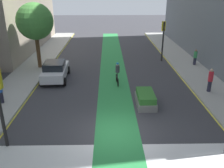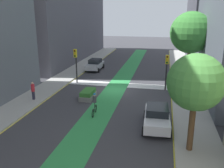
# 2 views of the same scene
# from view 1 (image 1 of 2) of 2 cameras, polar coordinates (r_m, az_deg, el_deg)

# --- Properties ---
(ground_plane) EXTENTS (120.00, 120.00, 0.00)m
(ground_plane) POSITION_cam_1_polar(r_m,az_deg,el_deg) (13.17, 0.66, -11.37)
(ground_plane) COLOR #38383D
(bike_lane_paint) EXTENTS (2.40, 60.00, 0.01)m
(bike_lane_paint) POSITION_cam_1_polar(r_m,az_deg,el_deg) (13.17, 1.25, -11.35)
(bike_lane_paint) COLOR #2D8C47
(bike_lane_paint) RESTS_ON ground_plane
(crosswalk_band) EXTENTS (12.00, 1.80, 0.01)m
(crosswalk_band) POSITION_cam_1_polar(r_m,az_deg,el_deg) (11.55, 0.96, -16.80)
(crosswalk_band) COLOR silver
(crosswalk_band) RESTS_ON ground_plane
(curb_stripe_left) EXTENTS (0.16, 60.00, 0.01)m
(curb_stripe_left) POSITION_cam_1_polar(r_m,az_deg,el_deg) (14.32, -24.56, -10.60)
(curb_stripe_left) COLOR yellow
(curb_stripe_left) RESTS_ON ground_plane
(traffic_signal_far_right) EXTENTS (0.35, 0.52, 4.08)m
(traffic_signal_far_right) POSITION_cam_1_polar(r_m,az_deg,el_deg) (25.68, 12.06, 11.63)
(traffic_signal_far_right) COLOR black
(traffic_signal_far_right) RESTS_ON ground_plane
(car_white_left_far) EXTENTS (2.17, 4.27, 1.57)m
(car_white_left_far) POSITION_cam_1_polar(r_m,az_deg,el_deg) (20.68, -13.34, 3.18)
(car_white_left_far) COLOR silver
(car_white_left_far) RESTS_ON ground_plane
(cyclist_in_lane) EXTENTS (0.32, 1.73, 1.86)m
(cyclist_in_lane) POSITION_cam_1_polar(r_m,az_deg,el_deg) (19.00, 1.29, 2.65)
(cyclist_in_lane) COLOR black
(cyclist_in_lane) RESTS_ON ground_plane
(pedestrian_sidewalk_right_a) EXTENTS (0.34, 0.34, 1.74)m
(pedestrian_sidewalk_right_a) POSITION_cam_1_polar(r_m,az_deg,el_deg) (18.73, 22.30, 0.90)
(pedestrian_sidewalk_right_a) COLOR #262638
(pedestrian_sidewalk_right_a) RESTS_ON sidewalk_right
(pedestrian_sidewalk_left_a) EXTENTS (0.34, 0.34, 1.66)m
(pedestrian_sidewalk_left_a) POSITION_cam_1_polar(r_m,az_deg,el_deg) (17.22, -25.04, -1.48)
(pedestrian_sidewalk_left_a) COLOR #262638
(pedestrian_sidewalk_left_a) RESTS_ON sidewalk_left
(pedestrian_sidewalk_right_b) EXTENTS (0.34, 0.34, 1.53)m
(pedestrian_sidewalk_right_b) POSITION_cam_1_polar(r_m,az_deg,el_deg) (25.02, 19.14, 6.06)
(pedestrian_sidewalk_right_b) COLOR #262638
(pedestrian_sidewalk_right_b) RESTS_ON sidewalk_right
(street_tree_far) EXTENTS (3.29, 3.29, 5.94)m
(street_tree_far) POSITION_cam_1_polar(r_m,az_deg,el_deg) (23.26, -17.84, 13.92)
(street_tree_far) COLOR brown
(street_tree_far) RESTS_ON sidewalk_left
(median_planter) EXTENTS (1.19, 2.36, 0.85)m
(median_planter) POSITION_cam_1_polar(r_m,az_deg,el_deg) (16.04, 7.97, -3.51)
(median_planter) COLOR slate
(median_planter) RESTS_ON ground_plane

